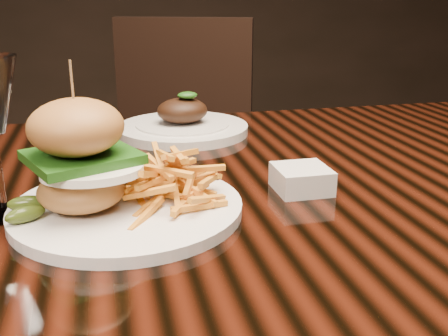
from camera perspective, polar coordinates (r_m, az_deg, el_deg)
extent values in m
cube|color=black|center=(0.83, 0.88, -2.28)|extent=(1.60, 0.90, 0.04)
cylinder|color=silver|center=(0.70, -10.47, -4.30)|extent=(0.30, 0.30, 0.01)
ellipsoid|color=olive|center=(0.69, -15.21, -2.32)|extent=(0.11, 0.11, 0.05)
ellipsoid|color=white|center=(0.66, -14.14, -0.27)|extent=(0.13, 0.10, 0.01)
ellipsoid|color=orange|center=(0.65, -12.02, 0.15)|extent=(0.02, 0.02, 0.01)
cube|color=#215B16|center=(0.67, -15.50, 0.94)|extent=(0.16, 0.16, 0.01)
ellipsoid|color=brown|center=(0.66, -15.81, 4.32)|extent=(0.12, 0.12, 0.07)
cylinder|color=olive|center=(0.66, -16.08, 7.29)|extent=(0.00, 0.00, 0.09)
ellipsoid|color=#283F11|center=(0.67, -20.83, -4.73)|extent=(0.05, 0.04, 0.02)
ellipsoid|color=#283F11|center=(0.71, -20.63, -3.62)|extent=(0.05, 0.02, 0.02)
cube|color=silver|center=(0.77, 8.44, -1.19)|extent=(0.10, 0.10, 0.04)
cylinder|color=white|center=(0.75, -22.68, -4.55)|extent=(0.07, 0.07, 0.00)
cylinder|color=white|center=(0.73, -23.21, -0.54)|extent=(0.01, 0.01, 0.11)
cylinder|color=silver|center=(1.09, -4.51, 4.24)|extent=(0.27, 0.27, 0.02)
cylinder|color=silver|center=(1.09, -4.51, 4.34)|extent=(0.19, 0.19, 0.02)
ellipsoid|color=black|center=(1.08, -4.56, 6.24)|extent=(0.10, 0.09, 0.05)
ellipsoid|color=#215B16|center=(1.06, -4.01, 7.91)|extent=(0.04, 0.03, 0.01)
cube|color=black|center=(1.67, -5.60, -1.70)|extent=(0.59, 0.59, 0.06)
cube|color=black|center=(1.80, -4.33, 8.09)|extent=(0.45, 0.21, 0.50)
cylinder|color=black|center=(1.66, -13.41, -10.96)|extent=(0.04, 0.04, 0.45)
cylinder|color=black|center=(1.57, -0.01, -12.19)|extent=(0.04, 0.04, 0.45)
cylinder|color=black|center=(1.97, -9.54, -5.65)|extent=(0.04, 0.04, 0.45)
cylinder|color=black|center=(1.90, 1.54, -6.36)|extent=(0.04, 0.04, 0.45)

